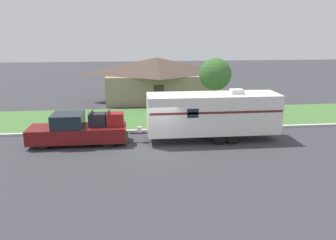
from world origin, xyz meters
TOP-DOWN VIEW (x-y plane):
  - ground_plane at (0.00, 0.00)m, footprint 120.00×120.00m
  - curb_strip at (0.00, 3.75)m, footprint 80.00×0.30m
  - lawn_strip at (0.00, 7.40)m, footprint 80.00×7.00m
  - house_across_street at (0.99, 14.61)m, footprint 10.67×6.65m
  - pickup_truck at (-4.82, 1.53)m, footprint 6.06×1.99m
  - travel_trailer at (3.67, 1.53)m, footprint 9.53×2.36m
  - mailbox at (2.63, 4.34)m, footprint 0.48×0.20m
  - tree_in_yard at (5.14, 7.10)m, footprint 2.57×2.57m

SIDE VIEW (x-z plane):
  - ground_plane at x=0.00m, z-range 0.00..0.00m
  - lawn_strip at x=0.00m, z-range 0.00..0.03m
  - curb_strip at x=0.00m, z-range 0.00..0.14m
  - pickup_truck at x=-4.82m, z-range -0.12..1.95m
  - mailbox at x=2.63m, z-range 0.36..1.68m
  - travel_trailer at x=3.67m, z-range 0.12..3.42m
  - house_across_street at x=0.99m, z-range 0.08..4.41m
  - tree_in_yard at x=5.14m, z-range 1.11..5.95m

